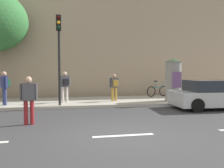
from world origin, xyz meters
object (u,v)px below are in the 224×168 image
object	(u,v)px
bicycle_leaning	(157,91)
poster_column	(173,79)
pedestrian_in_red_top	(114,85)
pedestrian_in_light_jacket	(5,85)
pedestrian_tallest	(29,97)
parked_car_dark	(216,95)
traffic_light	(59,46)
pedestrian_in_dark_shirt	(65,84)

from	to	relation	value
bicycle_leaning	poster_column	bearing A→B (deg)	-90.36
pedestrian_in_red_top	bicycle_leaning	size ratio (longest dim) A/B	0.91
pedestrian_in_red_top	pedestrian_in_light_jacket	world-z (taller)	pedestrian_in_light_jacket
pedestrian_tallest	pedestrian_in_light_jacket	world-z (taller)	pedestrian_in_light_jacket
pedestrian_tallest	parked_car_dark	size ratio (longest dim) A/B	0.37
parked_car_dark	pedestrian_in_light_jacket	bearing A→B (deg)	168.47
traffic_light	pedestrian_in_red_top	distance (m)	3.88
pedestrian_in_red_top	parked_car_dark	size ratio (longest dim) A/B	0.34
parked_car_dark	pedestrian_tallest	bearing A→B (deg)	-167.70
pedestrian_in_red_top	bicycle_leaning	bearing A→B (deg)	27.93
traffic_light	poster_column	distance (m)	6.68
parked_car_dark	poster_column	bearing A→B (deg)	122.39
poster_column	bicycle_leaning	xyz separation A→B (m)	(0.01, 2.38, -0.87)
pedestrian_tallest	pedestrian_in_red_top	bearing A→B (deg)	49.07
pedestrian_in_red_top	pedestrian_tallest	bearing A→B (deg)	-130.93
traffic_light	pedestrian_in_red_top	bearing A→B (deg)	21.86
traffic_light	poster_column	xyz separation A→B (m)	(6.42, 0.63, -1.74)
traffic_light	pedestrian_in_light_jacket	xyz separation A→B (m)	(-2.75, 0.70, -1.96)
pedestrian_tallest	pedestrian_in_dark_shirt	size ratio (longest dim) A/B	0.99
bicycle_leaning	pedestrian_tallest	bearing A→B (deg)	-139.13
pedestrian_in_light_jacket	parked_car_dark	xyz separation A→B (m)	(10.48, -2.14, -0.49)
traffic_light	parked_car_dark	xyz separation A→B (m)	(7.74, -1.44, -2.45)
parked_car_dark	bicycle_leaning	bearing A→B (deg)	106.27
pedestrian_in_light_jacket	pedestrian_in_dark_shirt	bearing A→B (deg)	8.88
pedestrian_in_light_jacket	bicycle_leaning	xyz separation A→B (m)	(9.18, 2.32, -0.64)
pedestrian_tallest	poster_column	bearing A→B (deg)	28.41
pedestrian_tallest	bicycle_leaning	bearing A→B (deg)	40.87
parked_car_dark	pedestrian_in_red_top	bearing A→B (deg)	150.39
pedestrian_tallest	pedestrian_in_light_jacket	bearing A→B (deg)	114.79
pedestrian_in_light_jacket	bicycle_leaning	bearing A→B (deg)	14.18
traffic_light	pedestrian_tallest	size ratio (longest dim) A/B	2.66
pedestrian_tallest	bicycle_leaning	world-z (taller)	pedestrian_tallest
pedestrian_in_red_top	parked_car_dark	world-z (taller)	pedestrian_in_red_top
poster_column	pedestrian_tallest	size ratio (longest dim) A/B	1.47
traffic_light	bicycle_leaning	world-z (taller)	traffic_light
pedestrian_in_light_jacket	pedestrian_in_dark_shirt	world-z (taller)	pedestrian_in_light_jacket
pedestrian_in_light_jacket	traffic_light	bearing A→B (deg)	-14.27
pedestrian_in_red_top	parked_car_dark	xyz separation A→B (m)	(4.69, -2.66, -0.39)
pedestrian_in_light_jacket	parked_car_dark	bearing A→B (deg)	-11.53
pedestrian_in_light_jacket	parked_car_dark	world-z (taller)	pedestrian_in_light_jacket
traffic_light	parked_car_dark	world-z (taller)	traffic_light
pedestrian_in_light_jacket	parked_car_dark	size ratio (longest dim) A/B	0.37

